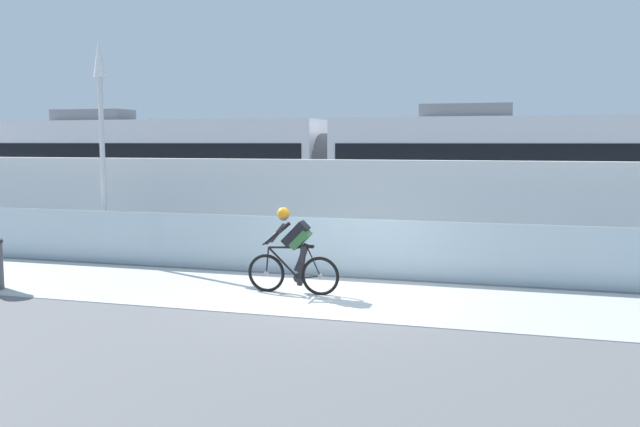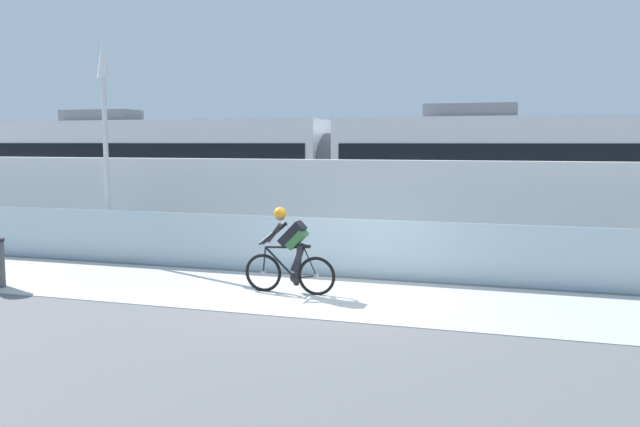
{
  "view_description": "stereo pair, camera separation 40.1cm",
  "coord_description": "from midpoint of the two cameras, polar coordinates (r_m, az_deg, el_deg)",
  "views": [
    {
      "loc": [
        2.92,
        -11.46,
        2.8
      ],
      "look_at": [
        -0.96,
        2.35,
        1.25
      ],
      "focal_mm": 37.16,
      "sensor_mm": 36.0,
      "label": 1
    },
    {
      "loc": [
        3.31,
        -11.35,
        2.8
      ],
      "look_at": [
        -0.96,
        2.35,
        1.25
      ],
      "focal_mm": 37.16,
      "sensor_mm": 36.0,
      "label": 2
    }
  ],
  "objects": [
    {
      "name": "tram_rail_far",
      "position": [
        19.43,
        6.32,
        -2.14
      ],
      "size": [
        32.0,
        0.08,
        0.01
      ],
      "primitive_type": "cube",
      "color": "#595654",
      "rests_on": "ground"
    },
    {
      "name": "ground_plane",
      "position": [
        12.15,
        0.42,
        -7.16
      ],
      "size": [
        200.0,
        200.0,
        0.0
      ],
      "primitive_type": "plane",
      "color": "slate"
    },
    {
      "name": "concrete_barrier_wall",
      "position": [
        15.46,
        3.99,
        0.19
      ],
      "size": [
        32.0,
        0.36,
        2.39
      ],
      "primitive_type": "cube",
      "color": "white",
      "rests_on": "ground"
    },
    {
      "name": "tram_rail_near",
      "position": [
        18.03,
        5.57,
        -2.78
      ],
      "size": [
        32.0,
        0.08,
        0.01
      ],
      "primitive_type": "cube",
      "color": "#595654",
      "rests_on": "ground"
    },
    {
      "name": "bike_path_deck",
      "position": [
        12.15,
        0.42,
        -7.13
      ],
      "size": [
        32.0,
        3.2,
        0.01
      ],
      "primitive_type": "cube",
      "color": "beige",
      "rests_on": "ground"
    },
    {
      "name": "cyclist_on_bike",
      "position": [
        12.23,
        -3.26,
        -3.34
      ],
      "size": [
        1.77,
        0.58,
        1.61
      ],
      "color": "black",
      "rests_on": "ground"
    },
    {
      "name": "glass_parapet",
      "position": [
        13.79,
        2.45,
        -2.99
      ],
      "size": [
        32.0,
        0.05,
        1.22
      ],
      "primitive_type": "cube",
      "color": "silver",
      "rests_on": "ground"
    },
    {
      "name": "tram",
      "position": [
        18.97,
        0.23,
        3.43
      ],
      "size": [
        22.56,
        2.54,
        3.81
      ],
      "color": "silver",
      "rests_on": "ground"
    },
    {
      "name": "lamp_post_antenna",
      "position": [
        16.46,
        -18.99,
        7.55
      ],
      "size": [
        0.28,
        0.28,
        5.2
      ],
      "color": "gray",
      "rests_on": "ground"
    }
  ]
}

